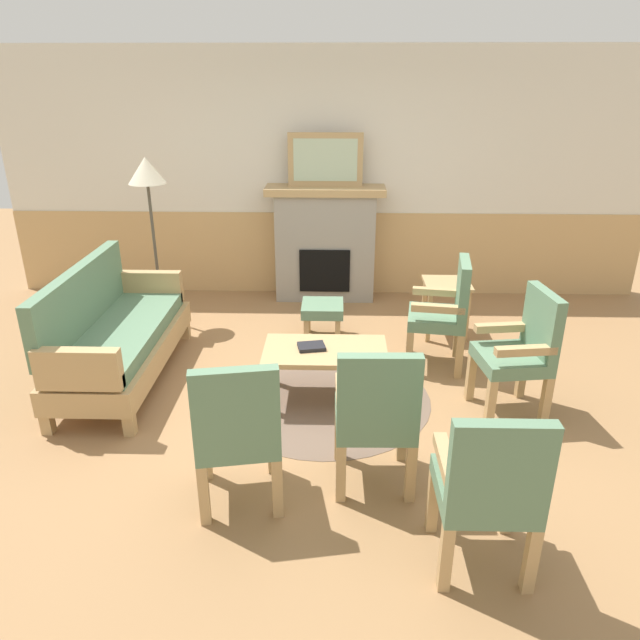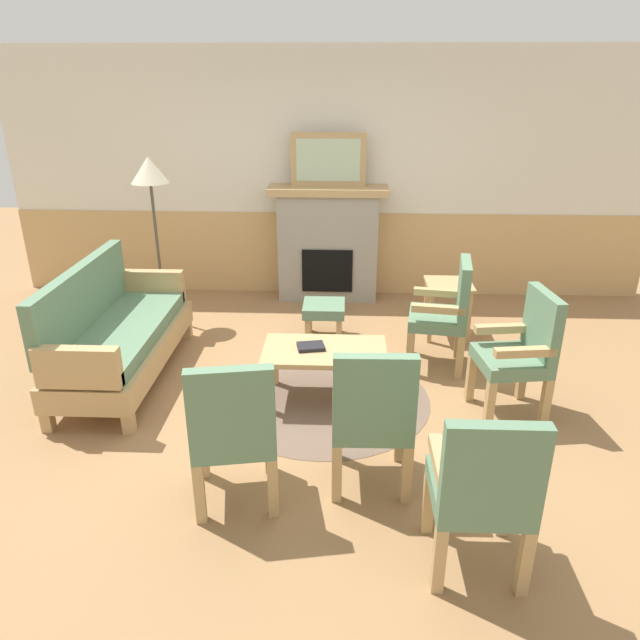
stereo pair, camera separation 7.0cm
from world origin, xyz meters
The scene contains 16 objects.
ground_plane centered at (0.00, 0.00, 0.00)m, with size 14.00×14.00×0.00m, color #997047.
wall_back centered at (0.00, 2.60, 1.31)m, with size 7.20×0.14×2.70m.
fireplace centered at (0.00, 2.35, 0.65)m, with size 1.30×0.44×1.28m.
framed_picture centered at (0.00, 2.35, 1.56)m, with size 0.80×0.04×0.56m.
couch centered at (-1.70, 0.33, 0.40)m, with size 0.70×1.80×0.98m.
coffee_table centered at (0.05, 0.03, 0.39)m, with size 0.96×0.56×0.44m.
round_rug centered at (0.05, 0.03, 0.00)m, with size 1.69×1.69×0.01m, color brown.
book_on_table centered at (-0.06, 0.04, 0.46)m, with size 0.21×0.15×0.03m, color black.
footstool centered at (0.00, 1.21, 0.28)m, with size 0.40×0.40×0.36m.
armchair_near_fireplace centered at (1.07, 0.65, 0.54)m, with size 0.54×0.54×0.98m.
armchair_by_window_left centered at (1.51, -0.11, 0.54)m, with size 0.54×0.54×0.98m.
armchair_front_left centered at (0.90, -1.70, 0.54)m, with size 0.48×0.48×0.98m.
armchair_front_center centered at (-0.43, -1.23, 0.54)m, with size 0.56×0.56×0.98m.
armchair_corner_left centered at (0.38, -1.04, 0.54)m, with size 0.49×0.49×0.98m.
side_table centered at (1.20, 1.33, 0.43)m, with size 0.44×0.44×0.55m.
floor_lamp_by_couch centered at (-1.70, 1.61, 1.45)m, with size 0.36×0.36×1.68m.
Camera 1 is at (0.13, -4.08, 2.42)m, focal length 33.06 mm.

